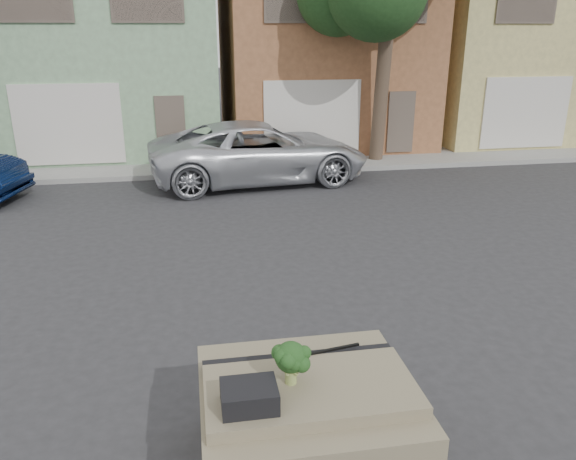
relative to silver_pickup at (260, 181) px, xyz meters
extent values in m
plane|color=#303033|center=(-0.96, -8.34, 0.00)|extent=(120.00, 120.00, 0.00)
cube|color=gray|center=(-0.96, 2.16, 0.07)|extent=(40.00, 3.00, 0.15)
cube|color=#82AA7F|center=(-4.46, 6.16, 3.77)|extent=(7.20, 8.20, 7.55)
cube|color=#955E3B|center=(3.04, 6.16, 3.77)|extent=(7.20, 8.20, 7.55)
cube|color=#C9BC73|center=(10.54, 6.16, 3.77)|extent=(7.20, 8.20, 7.55)
imported|color=silver|center=(0.00, 0.00, 0.00)|extent=(6.48, 3.57, 1.72)
cube|color=#1D3D19|center=(4.04, 1.46, 4.25)|extent=(4.40, 4.00, 8.50)
cube|color=#7C7156|center=(-0.96, -11.34, 0.56)|extent=(2.00, 1.80, 1.12)
cube|color=black|center=(-1.54, -11.69, 1.22)|extent=(0.48, 0.38, 0.20)
cube|color=black|center=(-0.68, -10.96, 1.13)|extent=(0.69, 0.15, 0.02)
cube|color=#1A3B15|center=(-1.14, -11.42, 1.33)|extent=(0.36, 0.36, 0.42)
camera|label=1|loc=(-1.90, -15.69, 4.16)|focal=35.00mm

